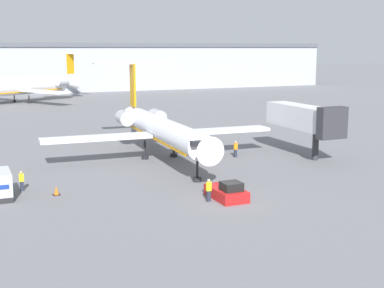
% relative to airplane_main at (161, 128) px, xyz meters
% --- Properties ---
extents(ground_plane, '(600.00, 600.00, 0.00)m').
position_rel_airplane_main_xyz_m(ground_plane, '(-0.57, -18.22, -3.50)').
color(ground_plane, slate).
extents(terminal_building, '(180.00, 16.80, 13.71)m').
position_rel_airplane_main_xyz_m(terminal_building, '(-0.57, 101.78, 3.38)').
color(terminal_building, '#9EA3AD').
rests_on(terminal_building, ground).
extents(airplane_main, '(26.28, 27.14, 10.43)m').
position_rel_airplane_main_xyz_m(airplane_main, '(0.00, 0.00, 0.00)').
color(airplane_main, silver).
rests_on(airplane_main, ground).
extents(pushback_tug, '(2.23, 4.19, 1.61)m').
position_rel_airplane_main_xyz_m(pushback_tug, '(-0.54, -17.35, -2.92)').
color(pushback_tug, '#B21919').
rests_on(pushback_tug, ground).
extents(worker_near_tug, '(0.40, 0.26, 1.88)m').
position_rel_airplane_main_xyz_m(worker_near_tug, '(-2.25, -17.49, -2.50)').
color(worker_near_tug, '#232838').
rests_on(worker_near_tug, ground).
extents(worker_by_wing, '(0.40, 0.26, 1.87)m').
position_rel_airplane_main_xyz_m(worker_by_wing, '(8.14, -2.50, -2.51)').
color(worker_by_wing, '#232838').
rests_on(worker_by_wing, ground).
extents(worker_on_apron, '(0.40, 0.25, 1.78)m').
position_rel_airplane_main_xyz_m(worker_on_apron, '(-15.81, -8.06, -2.56)').
color(worker_on_apron, '#232838').
rests_on(worker_on_apron, ground).
extents(traffic_cone_left, '(0.60, 0.60, 0.77)m').
position_rel_airplane_main_xyz_m(traffic_cone_left, '(-13.26, -10.60, -3.13)').
color(traffic_cone_left, black).
rests_on(traffic_cone_left, ground).
extents(airplane_parked_far_left, '(33.16, 28.00, 11.03)m').
position_rel_airplane_main_xyz_m(airplane_parked_far_left, '(-8.68, 70.85, 0.36)').
color(airplane_parked_far_left, white).
rests_on(airplane_parked_far_left, ground).
extents(jet_bridge, '(3.20, 11.68, 6.19)m').
position_rel_airplane_main_xyz_m(jet_bridge, '(15.55, -5.16, 0.95)').
color(jet_bridge, '#2D2D33').
rests_on(jet_bridge, ground).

